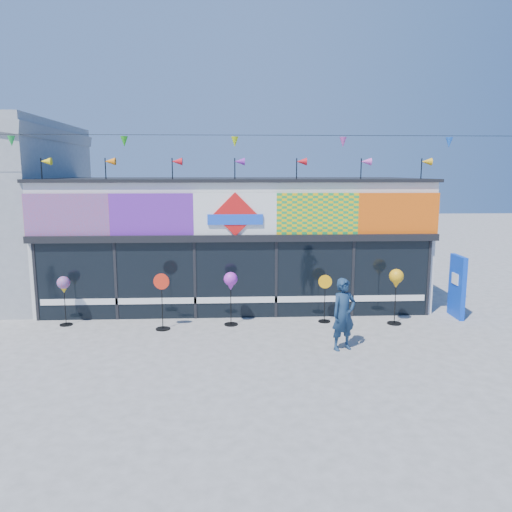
{
  "coord_description": "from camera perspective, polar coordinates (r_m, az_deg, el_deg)",
  "views": [
    {
      "loc": [
        -0.09,
        -11.01,
        4.31
      ],
      "look_at": [
        0.54,
        2.0,
        2.1
      ],
      "focal_mm": 35.0,
      "sensor_mm": 36.0,
      "label": 1
    }
  ],
  "objects": [
    {
      "name": "ground",
      "position": [
        11.83,
        -2.17,
        -11.77
      ],
      "size": [
        80.0,
        80.0,
        0.0
      ],
      "primitive_type": "plane",
      "color": "slate",
      "rests_on": "ground"
    },
    {
      "name": "kite_shop",
      "position": [
        17.1,
        -2.43,
        2.0
      ],
      "size": [
        16.0,
        5.7,
        5.31
      ],
      "color": "silver",
      "rests_on": "ground"
    },
    {
      "name": "blue_sign",
      "position": [
        16.05,
        22.0,
        -3.24
      ],
      "size": [
        0.18,
        0.93,
        1.86
      ],
      "rotation": [
        0.0,
        0.0,
        -0.02
      ],
      "color": "blue",
      "rests_on": "ground"
    },
    {
      "name": "spinner_0",
      "position": [
        15.03,
        -21.12,
        -3.24
      ],
      "size": [
        0.36,
        0.36,
        1.42
      ],
      "color": "black",
      "rests_on": "ground"
    },
    {
      "name": "spinner_1",
      "position": [
        13.96,
        -10.69,
        -4.97
      ],
      "size": [
        0.44,
        0.4,
        1.58
      ],
      "color": "black",
      "rests_on": "ground"
    },
    {
      "name": "spinner_2",
      "position": [
        14.05,
        -2.92,
        -3.08
      ],
      "size": [
        0.39,
        0.39,
        1.53
      ],
      "color": "black",
      "rests_on": "ground"
    },
    {
      "name": "spinner_3",
      "position": [
        14.57,
        7.87,
        -4.69
      ],
      "size": [
        0.39,
        0.35,
        1.39
      ],
      "color": "black",
      "rests_on": "ground"
    },
    {
      "name": "spinner_4",
      "position": [
        14.66,
        15.73,
        -2.68
      ],
      "size": [
        0.41,
        0.41,
        1.6
      ],
      "color": "black",
      "rests_on": "ground"
    },
    {
      "name": "adult_man",
      "position": [
        12.38,
        9.99,
        -6.58
      ],
      "size": [
        0.76,
        0.64,
        1.78
      ],
      "primitive_type": "imported",
      "rotation": [
        0.0,
        0.0,
        0.39
      ],
      "color": "#172D49",
      "rests_on": "ground"
    }
  ]
}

